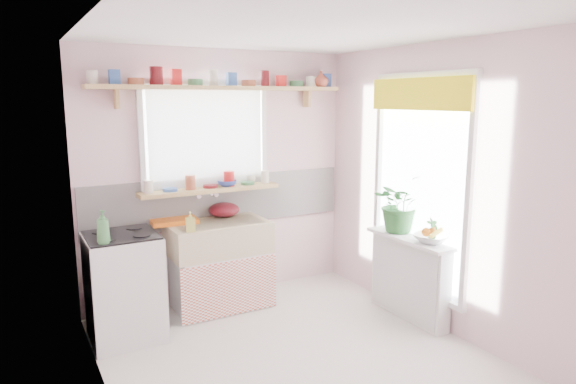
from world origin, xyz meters
TOP-DOWN VIEW (x-y plane):
  - room at (0.66, 0.86)m, footprint 3.20×3.20m
  - sink_unit at (-0.15, 1.29)m, footprint 0.95×0.65m
  - cooker at (-1.10, 1.05)m, footprint 0.58×0.58m
  - radiator_ledge at (1.30, 0.20)m, footprint 0.22×0.95m
  - windowsill at (-0.15, 1.48)m, footprint 1.40×0.22m
  - pine_shelf at (0.00, 1.47)m, footprint 2.52×0.24m
  - shelf_crockery at (0.00, 1.47)m, footprint 2.47×0.11m
  - sill_crockery at (-0.17, 1.48)m, footprint 1.35×0.11m
  - dish_tray at (-0.53, 1.50)m, footprint 0.46×0.36m
  - colander at (-0.00, 1.50)m, footprint 0.38×0.38m
  - jade_plant at (1.33, 0.42)m, footprint 0.62×0.59m
  - fruit_bowl at (1.33, -0.02)m, footprint 0.39×0.39m
  - herb_pot at (1.33, -0.03)m, footprint 0.12×0.08m
  - soap_bottle_sink at (-0.49, 1.10)m, footprint 0.10×0.10m
  - sill_cup at (0.31, 1.54)m, footprint 0.13×0.13m
  - sill_bowl at (0.03, 1.48)m, footprint 0.20×0.20m
  - shelf_vase at (1.08, 1.41)m, footprint 0.16×0.16m
  - cooker_bottle at (-1.27, 0.83)m, footprint 0.13×0.13m
  - fruit at (1.34, -0.02)m, footprint 0.20×0.14m

SIDE VIEW (x-z plane):
  - radiator_ledge at x=1.30m, z-range 0.01..0.78m
  - sink_unit at x=-0.15m, z-range -0.13..0.99m
  - cooker at x=-1.10m, z-range 0.00..0.92m
  - fruit_bowl at x=1.33m, z-range 0.78..0.85m
  - dish_tray at x=-0.53m, z-range 0.85..0.89m
  - fruit at x=1.34m, z-range 0.82..0.92m
  - herb_pot at x=1.33m, z-range 0.78..0.99m
  - colander at x=0.00m, z-range 0.85..0.99m
  - soap_bottle_sink at x=-0.49m, z-range 0.85..1.03m
  - cooker_bottle at x=-1.27m, z-range 0.92..1.18m
  - jade_plant at x=1.33m, z-range 0.77..1.32m
  - windowsill at x=-0.15m, z-range 1.12..1.16m
  - sill_bowl at x=0.03m, z-range 1.16..1.22m
  - sill_cup at x=0.31m, z-range 1.16..1.25m
  - sill_crockery at x=-0.17m, z-range 1.16..1.28m
  - room at x=0.66m, z-range -0.23..2.97m
  - pine_shelf at x=0.00m, z-range 2.10..2.14m
  - shelf_crockery at x=0.00m, z-range 2.14..2.26m
  - shelf_vase at x=1.08m, z-range 2.14..2.30m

